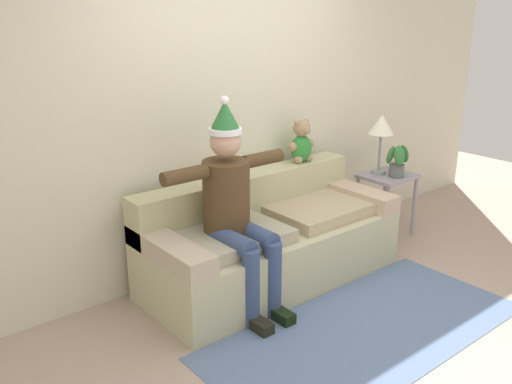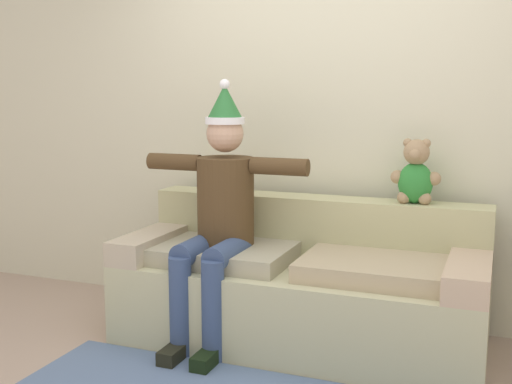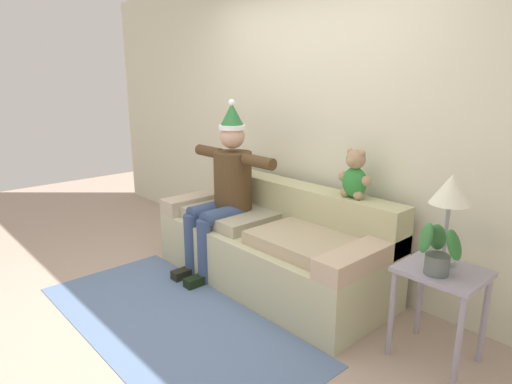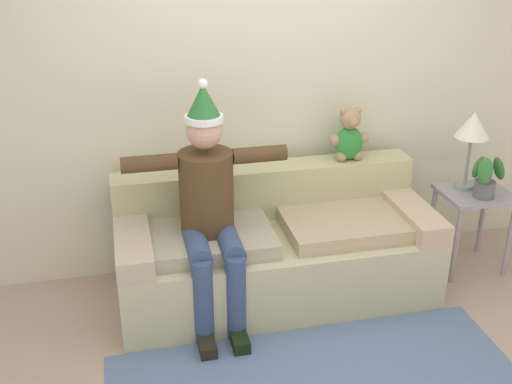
{
  "view_description": "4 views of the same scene",
  "coord_description": "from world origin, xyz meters",
  "px_view_note": "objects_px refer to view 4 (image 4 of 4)",
  "views": [
    {
      "loc": [
        -2.7,
        -2.11,
        2.12
      ],
      "look_at": [
        -0.25,
        0.88,
        0.83
      ],
      "focal_mm": 39.26,
      "sensor_mm": 36.0,
      "label": 1
    },
    {
      "loc": [
        1.07,
        -2.44,
        1.46
      ],
      "look_at": [
        -0.24,
        0.89,
        0.9
      ],
      "focal_mm": 44.43,
      "sensor_mm": 36.0,
      "label": 2
    },
    {
      "loc": [
        2.51,
        -1.44,
        1.73
      ],
      "look_at": [
        -0.03,
        0.85,
        0.82
      ],
      "focal_mm": 30.7,
      "sensor_mm": 36.0,
      "label": 3
    },
    {
      "loc": [
        -0.96,
        -2.59,
        2.43
      ],
      "look_at": [
        -0.15,
        0.94,
        0.8
      ],
      "focal_mm": 44.09,
      "sensor_mm": 36.0,
      "label": 4
    }
  ],
  "objects_px": {
    "teddy_bear": "(349,136)",
    "table_lamp": "(473,129)",
    "couch": "(274,248)",
    "potted_plant": "(486,177)",
    "person_seated": "(209,204)",
    "side_table": "(473,207)"
  },
  "relations": [
    {
      "from": "teddy_bear",
      "to": "potted_plant",
      "type": "height_order",
      "value": "teddy_bear"
    },
    {
      "from": "couch",
      "to": "side_table",
      "type": "bearing_deg",
      "value": -0.54
    },
    {
      "from": "teddy_bear",
      "to": "potted_plant",
      "type": "distance_m",
      "value": 0.98
    },
    {
      "from": "couch",
      "to": "person_seated",
      "type": "relative_size",
      "value": 1.36
    },
    {
      "from": "side_table",
      "to": "table_lamp",
      "type": "height_order",
      "value": "table_lamp"
    },
    {
      "from": "table_lamp",
      "to": "potted_plant",
      "type": "distance_m",
      "value": 0.35
    },
    {
      "from": "couch",
      "to": "potted_plant",
      "type": "bearing_deg",
      "value": -4.19
    },
    {
      "from": "person_seated",
      "to": "couch",
      "type": "bearing_deg",
      "value": 19.19
    },
    {
      "from": "person_seated",
      "to": "table_lamp",
      "type": "relative_size",
      "value": 2.74
    },
    {
      "from": "teddy_bear",
      "to": "table_lamp",
      "type": "xyz_separation_m",
      "value": [
        0.82,
        -0.2,
        0.06
      ]
    },
    {
      "from": "table_lamp",
      "to": "couch",
      "type": "bearing_deg",
      "value": -177.21
    },
    {
      "from": "person_seated",
      "to": "potted_plant",
      "type": "relative_size",
      "value": 4.78
    },
    {
      "from": "person_seated",
      "to": "side_table",
      "type": "bearing_deg",
      "value": 4.33
    },
    {
      "from": "person_seated",
      "to": "table_lamp",
      "type": "bearing_deg",
      "value": 6.94
    },
    {
      "from": "person_seated",
      "to": "table_lamp",
      "type": "distance_m",
      "value": 1.92
    },
    {
      "from": "couch",
      "to": "teddy_bear",
      "type": "xyz_separation_m",
      "value": [
        0.6,
        0.27,
        0.66
      ]
    },
    {
      "from": "person_seated",
      "to": "side_table",
      "type": "height_order",
      "value": "person_seated"
    },
    {
      "from": "teddy_bear",
      "to": "potted_plant",
      "type": "relative_size",
      "value": 1.18
    },
    {
      "from": "potted_plant",
      "to": "teddy_bear",
      "type": "bearing_deg",
      "value": 156.42
    },
    {
      "from": "person_seated",
      "to": "side_table",
      "type": "distance_m",
      "value": 1.96
    },
    {
      "from": "side_table",
      "to": "potted_plant",
      "type": "distance_m",
      "value": 0.28
    },
    {
      "from": "person_seated",
      "to": "potted_plant",
      "type": "bearing_deg",
      "value": 1.56
    }
  ]
}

